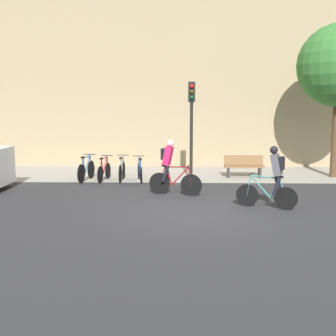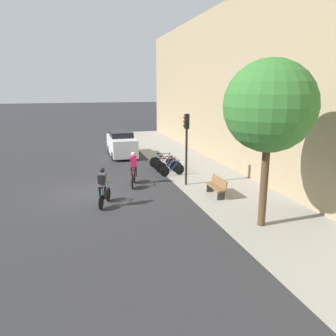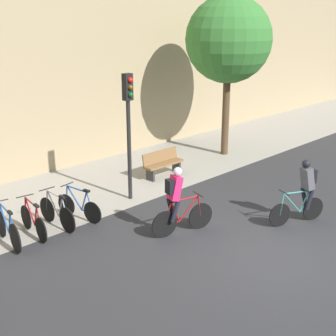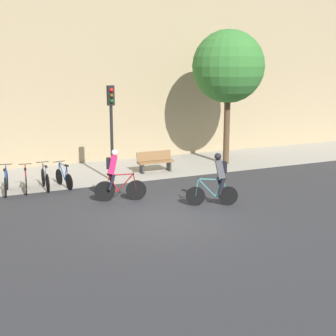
{
  "view_description": "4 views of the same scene",
  "coord_description": "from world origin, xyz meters",
  "px_view_note": "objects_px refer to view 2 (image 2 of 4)",
  "views": [
    {
      "loc": [
        -0.45,
        -11.11,
        2.8
      ],
      "look_at": [
        -0.8,
        2.26,
        0.88
      ],
      "focal_mm": 45.0,
      "sensor_mm": 36.0,
      "label": 1
    },
    {
      "loc": [
        15.98,
        -0.58,
        5.1
      ],
      "look_at": [
        0.16,
        4.0,
        1.02
      ],
      "focal_mm": 35.0,
      "sensor_mm": 36.0,
      "label": 2
    },
    {
      "loc": [
        -8.56,
        -5.14,
        5.32
      ],
      "look_at": [
        -0.42,
        2.97,
        1.56
      ],
      "focal_mm": 50.0,
      "sensor_mm": 36.0,
      "label": 3
    },
    {
      "loc": [
        -5.38,
        -12.4,
        4.58
      ],
      "look_at": [
        0.89,
        1.57,
        1.16
      ],
      "focal_mm": 50.0,
      "sensor_mm": 36.0,
      "label": 4
    }
  ],
  "objects_px": {
    "parked_bike_1": "(166,164)",
    "traffic_light_pole": "(186,137)",
    "cyclist_grey": "(103,186)",
    "bench": "(217,186)",
    "parked_bike_3": "(172,169)",
    "parked_bike_2": "(169,166)",
    "parked_car": "(122,144)",
    "cyclist_pink": "(133,168)",
    "parked_bike_0": "(163,161)"
  },
  "relations": [
    {
      "from": "parked_bike_1",
      "to": "bench",
      "type": "bearing_deg",
      "value": 9.98
    },
    {
      "from": "parked_bike_0",
      "to": "bench",
      "type": "relative_size",
      "value": 1.11
    },
    {
      "from": "parked_bike_1",
      "to": "parked_bike_0",
      "type": "bearing_deg",
      "value": 179.97
    },
    {
      "from": "parked_bike_2",
      "to": "cyclist_grey",
      "type": "bearing_deg",
      "value": -42.32
    },
    {
      "from": "bench",
      "to": "cyclist_grey",
      "type": "bearing_deg",
      "value": -90.06
    },
    {
      "from": "parked_bike_1",
      "to": "parked_bike_2",
      "type": "distance_m",
      "value": 0.69
    },
    {
      "from": "parked_bike_1",
      "to": "parked_bike_2",
      "type": "height_order",
      "value": "parked_bike_2"
    },
    {
      "from": "parked_bike_1",
      "to": "traffic_light_pole",
      "type": "xyz_separation_m",
      "value": [
        3.36,
        0.16,
        2.22
      ]
    },
    {
      "from": "parked_bike_1",
      "to": "traffic_light_pole",
      "type": "relative_size",
      "value": 0.43
    },
    {
      "from": "parked_bike_1",
      "to": "parked_bike_3",
      "type": "relative_size",
      "value": 1.02
    },
    {
      "from": "parked_bike_3",
      "to": "parked_bike_1",
      "type": "bearing_deg",
      "value": 179.98
    },
    {
      "from": "parked_bike_3",
      "to": "parked_car",
      "type": "distance_m",
      "value": 6.87
    },
    {
      "from": "parked_bike_1",
      "to": "parked_bike_2",
      "type": "relative_size",
      "value": 0.98
    },
    {
      "from": "cyclist_pink",
      "to": "cyclist_grey",
      "type": "relative_size",
      "value": 1.02
    },
    {
      "from": "parked_bike_0",
      "to": "parked_bike_2",
      "type": "relative_size",
      "value": 1.07
    },
    {
      "from": "bench",
      "to": "parked_bike_2",
      "type": "bearing_deg",
      "value": -168.63
    },
    {
      "from": "cyclist_pink",
      "to": "parked_bike_3",
      "type": "distance_m",
      "value": 2.86
    },
    {
      "from": "cyclist_pink",
      "to": "parked_car",
      "type": "relative_size",
      "value": 0.42
    },
    {
      "from": "parked_bike_1",
      "to": "parked_car",
      "type": "xyz_separation_m",
      "value": [
        -5.16,
        -2.03,
        0.51
      ]
    },
    {
      "from": "traffic_light_pole",
      "to": "bench",
      "type": "xyz_separation_m",
      "value": [
        2.16,
        0.81,
        -2.14
      ]
    },
    {
      "from": "cyclist_pink",
      "to": "cyclist_grey",
      "type": "bearing_deg",
      "value": -32.64
    },
    {
      "from": "traffic_light_pole",
      "to": "bench",
      "type": "bearing_deg",
      "value": 20.58
    },
    {
      "from": "cyclist_grey",
      "to": "parked_bike_2",
      "type": "xyz_separation_m",
      "value": [
        -4.83,
        4.39,
        -0.54
      ]
    },
    {
      "from": "parked_bike_2",
      "to": "bench",
      "type": "bearing_deg",
      "value": 11.37
    },
    {
      "from": "parked_bike_0",
      "to": "parked_car",
      "type": "relative_size",
      "value": 0.41
    },
    {
      "from": "parked_bike_1",
      "to": "parked_car",
      "type": "bearing_deg",
      "value": -158.54
    },
    {
      "from": "cyclist_grey",
      "to": "parked_bike_3",
      "type": "relative_size",
      "value": 1.12
    },
    {
      "from": "parked_bike_0",
      "to": "parked_bike_3",
      "type": "xyz_separation_m",
      "value": [
        2.08,
        -0.0,
        -0.04
      ]
    },
    {
      "from": "cyclist_pink",
      "to": "parked_bike_3",
      "type": "bearing_deg",
      "value": 115.73
    },
    {
      "from": "parked_bike_2",
      "to": "traffic_light_pole",
      "type": "relative_size",
      "value": 0.44
    },
    {
      "from": "cyclist_grey",
      "to": "parked_car",
      "type": "height_order",
      "value": "parked_car"
    },
    {
      "from": "parked_bike_0",
      "to": "bench",
      "type": "xyz_separation_m",
      "value": [
        6.21,
        0.97,
        0.05
      ]
    },
    {
      "from": "parked_bike_3",
      "to": "bench",
      "type": "relative_size",
      "value": 0.99
    },
    {
      "from": "bench",
      "to": "traffic_light_pole",
      "type": "bearing_deg",
      "value": -159.42
    },
    {
      "from": "cyclist_grey",
      "to": "parked_bike_0",
      "type": "distance_m",
      "value": 7.62
    },
    {
      "from": "cyclist_grey",
      "to": "parked_bike_1",
      "type": "xyz_separation_m",
      "value": [
        -5.52,
        4.39,
        -0.56
      ]
    },
    {
      "from": "cyclist_pink",
      "to": "parked_bike_3",
      "type": "height_order",
      "value": "cyclist_pink"
    },
    {
      "from": "cyclist_grey",
      "to": "bench",
      "type": "distance_m",
      "value": 5.39
    },
    {
      "from": "parked_bike_3",
      "to": "traffic_light_pole",
      "type": "height_order",
      "value": "traffic_light_pole"
    },
    {
      "from": "traffic_light_pole",
      "to": "parked_car",
      "type": "xyz_separation_m",
      "value": [
        -8.52,
        -2.19,
        -1.71
      ]
    },
    {
      "from": "parked_bike_2",
      "to": "parked_bike_3",
      "type": "xyz_separation_m",
      "value": [
        0.69,
        -0.0,
        -0.02
      ]
    },
    {
      "from": "traffic_light_pole",
      "to": "parked_bike_3",
      "type": "bearing_deg",
      "value": -175.36
    },
    {
      "from": "cyclist_grey",
      "to": "parked_bike_2",
      "type": "height_order",
      "value": "cyclist_grey"
    },
    {
      "from": "cyclist_grey",
      "to": "parked_bike_2",
      "type": "bearing_deg",
      "value": 137.68
    },
    {
      "from": "cyclist_pink",
      "to": "bench",
      "type": "relative_size",
      "value": 1.13
    },
    {
      "from": "bench",
      "to": "parked_car",
      "type": "distance_m",
      "value": 11.11
    },
    {
      "from": "cyclist_grey",
      "to": "parked_bike_0",
      "type": "relative_size",
      "value": 1.0
    },
    {
      "from": "cyclist_pink",
      "to": "parked_car",
      "type": "xyz_separation_m",
      "value": [
        -7.76,
        0.5,
        -0.05
      ]
    },
    {
      "from": "parked_bike_3",
      "to": "traffic_light_pole",
      "type": "distance_m",
      "value": 2.98
    },
    {
      "from": "parked_bike_1",
      "to": "parked_car",
      "type": "distance_m",
      "value": 5.57
    }
  ]
}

